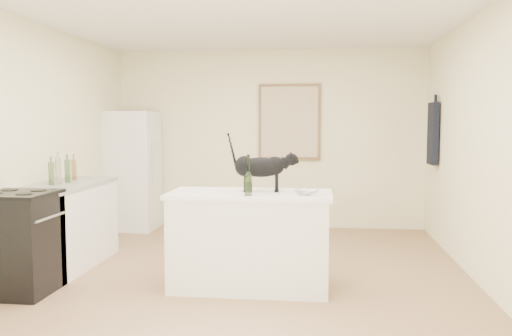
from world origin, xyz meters
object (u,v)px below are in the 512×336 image
object	(u,v)px
fridge	(132,171)
black_cat	(260,170)
glass_bowl	(307,192)
stove	(19,244)
wine_bottle	(248,178)

from	to	relation	value
fridge	black_cat	size ratio (longest dim) A/B	2.94
glass_bowl	black_cat	bearing A→B (deg)	153.40
stove	glass_bowl	distance (m)	2.63
black_cat	wine_bottle	world-z (taller)	black_cat
fridge	wine_bottle	size ratio (longest dim) A/B	5.41
fridge	glass_bowl	xyz separation A→B (m)	(2.57, -2.70, 0.08)
black_cat	wine_bottle	distance (m)	0.29
black_cat	glass_bowl	world-z (taller)	black_cat
stove	wine_bottle	distance (m)	2.16
fridge	glass_bowl	bearing A→B (deg)	-46.42
stove	fridge	distance (m)	2.98
wine_bottle	glass_bowl	size ratio (longest dim) A/B	1.52
black_cat	glass_bowl	size ratio (longest dim) A/B	2.80
wine_bottle	black_cat	bearing A→B (deg)	75.48
stove	wine_bottle	xyz separation A→B (m)	(2.06, 0.18, 0.61)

